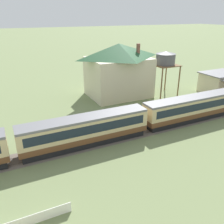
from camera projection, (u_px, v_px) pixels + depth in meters
name	position (u px, v px, depth m)	size (l,w,h in m)	color
ground_plane	(193.00, 116.00, 41.53)	(600.00, 600.00, 0.00)	#707F51
passenger_train	(88.00, 129.00, 31.88)	(92.26, 2.95, 4.16)	brown
railway_track	(122.00, 136.00, 34.89)	(135.96, 3.60, 0.04)	#665B51
station_building	(224.00, 82.00, 53.89)	(10.98, 7.65, 4.55)	beige
station_house_dark_green_roof	(118.00, 70.00, 50.02)	(13.39, 10.39, 11.08)	beige
water_tower	(166.00, 59.00, 50.03)	(5.05, 5.05, 9.40)	brown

